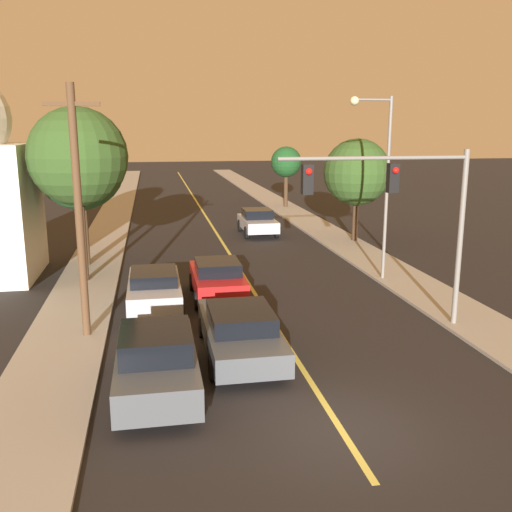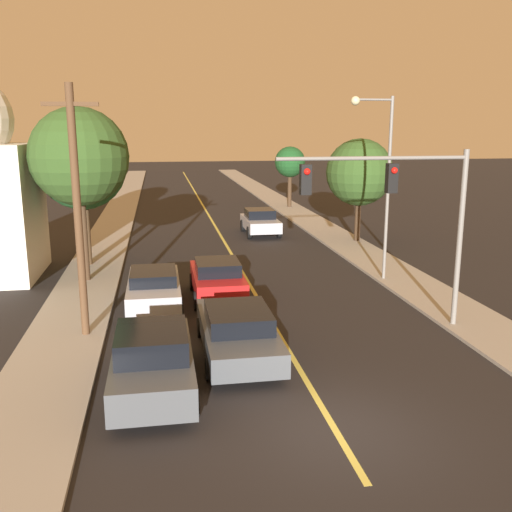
% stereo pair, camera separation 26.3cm
% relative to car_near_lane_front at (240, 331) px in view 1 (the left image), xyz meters
% --- Properties ---
extents(ground_plane, '(200.00, 200.00, 0.00)m').
position_rel_car_near_lane_front_xyz_m(ground_plane, '(1.52, -4.58, -0.75)').
color(ground_plane, black).
extents(road_surface, '(10.87, 80.00, 0.01)m').
position_rel_car_near_lane_front_xyz_m(road_surface, '(1.52, 31.42, -0.74)').
color(road_surface, black).
rests_on(road_surface, ground).
extents(sidewalk_left, '(2.50, 80.00, 0.12)m').
position_rel_car_near_lane_front_xyz_m(sidewalk_left, '(-5.16, 31.42, -0.69)').
color(sidewalk_left, '#9E998E').
rests_on(sidewalk_left, ground).
extents(sidewalk_right, '(2.50, 80.00, 0.12)m').
position_rel_car_near_lane_front_xyz_m(sidewalk_right, '(8.21, 31.42, -0.69)').
color(sidewalk_right, '#9E998E').
rests_on(sidewalk_right, ground).
extents(car_near_lane_front, '(2.11, 5.13, 1.45)m').
position_rel_car_near_lane_front_xyz_m(car_near_lane_front, '(0.00, 0.00, 0.00)').
color(car_near_lane_front, '#474C51').
rests_on(car_near_lane_front, ground).
extents(car_near_lane_second, '(1.97, 4.19, 1.53)m').
position_rel_car_near_lane_front_xyz_m(car_near_lane_second, '(0.00, 5.65, 0.05)').
color(car_near_lane_second, red).
rests_on(car_near_lane_second, ground).
extents(car_outer_lane_front, '(2.06, 4.66, 1.68)m').
position_rel_car_near_lane_front_xyz_m(car_outer_lane_front, '(-2.39, -1.97, 0.09)').
color(car_outer_lane_front, '#474C51').
rests_on(car_outer_lane_front, ground).
extents(car_outer_lane_second, '(1.94, 4.50, 1.53)m').
position_rel_car_near_lane_front_xyz_m(car_outer_lane_second, '(-2.39, 4.56, 0.07)').
color(car_outer_lane_second, '#A5A8B2').
rests_on(car_outer_lane_second, ground).
extents(car_far_oncoming, '(2.02, 4.18, 1.55)m').
position_rel_car_near_lane_front_xyz_m(car_far_oncoming, '(3.97, 18.60, 0.06)').
color(car_far_oncoming, '#A5A8B2').
rests_on(car_far_oncoming, ground).
extents(traffic_signal_mast, '(6.12, 0.42, 5.68)m').
position_rel_car_near_lane_front_xyz_m(traffic_signal_mast, '(5.28, 1.15, 3.51)').
color(traffic_signal_mast, slate).
rests_on(traffic_signal_mast, ground).
extents(streetlamp_right, '(1.81, 0.36, 7.56)m').
position_rel_car_near_lane_front_xyz_m(streetlamp_right, '(6.91, 7.04, 4.18)').
color(streetlamp_right, slate).
rests_on(streetlamp_right, ground).
extents(utility_pole_left, '(1.60, 0.24, 7.59)m').
position_rel_car_near_lane_front_xyz_m(utility_pole_left, '(-4.51, 2.21, 3.33)').
color(utility_pole_left, '#513823').
rests_on(utility_pole_left, ground).
extents(tree_left_near, '(4.00, 4.00, 7.17)m').
position_rel_car_near_lane_front_xyz_m(tree_left_near, '(-5.23, 8.93, 4.53)').
color(tree_left_near, '#3D2B1C').
rests_on(tree_left_near, ground).
extents(tree_left_far, '(4.02, 4.02, 6.63)m').
position_rel_car_near_lane_front_xyz_m(tree_left_far, '(-5.52, 11.83, 3.97)').
color(tree_left_far, '#4C3823').
rests_on(tree_left_far, ground).
extents(tree_right_near, '(3.73, 3.73, 5.74)m').
position_rel_car_near_lane_front_xyz_m(tree_right_near, '(9.00, 15.23, 3.23)').
color(tree_right_near, '#3D2B1C').
rests_on(tree_right_near, ground).
extents(tree_right_far, '(2.44, 2.44, 4.83)m').
position_rel_car_near_lane_front_xyz_m(tree_right_far, '(8.36, 29.67, 2.94)').
color(tree_right_far, '#3D2B1C').
rests_on(tree_right_far, ground).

